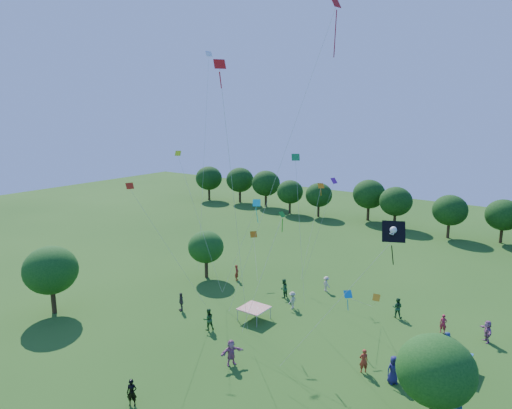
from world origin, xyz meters
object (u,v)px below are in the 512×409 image
at_px(near_tree_north, 206,247).
at_px(tent_red_stripe, 254,308).
at_px(tent_blue, 453,357).
at_px(pirate_kite, 391,234).
at_px(man_in_black, 132,393).
at_px(near_tree_east, 436,370).
at_px(red_high_kite, 314,72).
at_px(near_tree_west, 51,270).

xyz_separation_m(near_tree_north, tent_red_stripe, (10.02, -5.16, -2.34)).
distance_m(tent_blue, pirate_kite, 11.97).
bearing_deg(man_in_black, tent_blue, 11.80).
height_order(near_tree_north, near_tree_east, near_tree_east).
bearing_deg(tent_red_stripe, red_high_kite, -3.69).
bearing_deg(near_tree_west, man_in_black, -15.63).
xyz_separation_m(near_tree_east, pirate_kite, (-3.04, 0.37, 7.17)).
height_order(tent_red_stripe, pirate_kite, pirate_kite).
distance_m(near_tree_west, pirate_kite, 29.21).
relative_size(near_tree_north, pirate_kite, 0.50).
xyz_separation_m(tent_blue, man_in_black, (-14.78, -15.28, -0.19)).
relative_size(tent_red_stripe, tent_blue, 1.00).
distance_m(near_tree_east, tent_blue, 7.32).
xyz_separation_m(near_tree_north, near_tree_east, (26.05, -10.35, 0.22)).
height_order(near_tree_north, tent_red_stripe, near_tree_north).
bearing_deg(near_tree_east, red_high_kite, 155.58).
xyz_separation_m(tent_red_stripe, pirate_kite, (12.98, -4.82, 9.73)).
bearing_deg(pirate_kite, tent_red_stripe, 159.63).
relative_size(tent_blue, pirate_kite, 0.22).
relative_size(near_tree_east, tent_blue, 2.51).
bearing_deg(pirate_kite, near_tree_west, -171.16).
xyz_separation_m(tent_blue, pirate_kite, (-2.58, -6.48, 9.73)).
bearing_deg(man_in_black, near_tree_west, 130.22).
xyz_separation_m(near_tree_north, red_high_kite, (15.38, -5.50, 16.72)).
bearing_deg(tent_blue, tent_red_stripe, -173.94).
bearing_deg(near_tree_east, tent_blue, 93.88).
relative_size(near_tree_west, near_tree_east, 1.09).
height_order(pirate_kite, red_high_kite, red_high_kite).
bearing_deg(near_tree_west, red_high_kite, 23.39).
relative_size(near_tree_north, red_high_kite, 0.22).
height_order(near_tree_west, red_high_kite, red_high_kite).
xyz_separation_m(man_in_black, pirate_kite, (12.20, 8.80, 9.91)).
distance_m(man_in_black, pirate_kite, 18.02).
bearing_deg(near_tree_east, near_tree_west, -172.68).
distance_m(near_tree_east, man_in_black, 17.64).
bearing_deg(man_in_black, red_high_kite, 36.85).
distance_m(near_tree_north, tent_blue, 25.93).
bearing_deg(near_tree_east, man_in_black, -151.04).
distance_m(man_in_black, red_high_kite, 23.82).
bearing_deg(red_high_kite, pirate_kite, -30.41).
relative_size(pirate_kite, red_high_kite, 0.43).
bearing_deg(pirate_kite, near_tree_north, 156.54).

